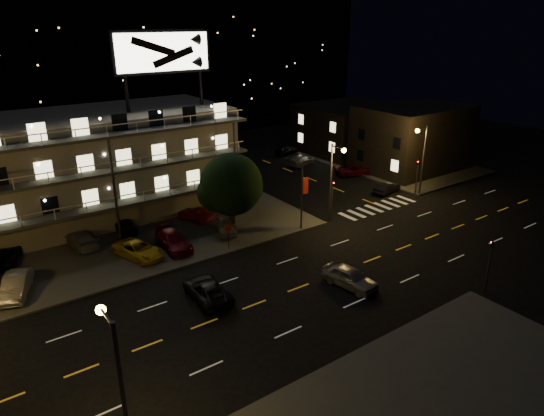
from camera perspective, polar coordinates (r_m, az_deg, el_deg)
ground at (r=38.37m, az=5.47°, el=-8.45°), size 140.00×140.00×0.00m
curb_nw at (r=49.38m, az=-23.16°, el=-3.02°), size 44.00×24.00×0.15m
curb_ne at (r=71.39m, az=13.35°, el=5.38°), size 16.00×24.00×0.15m
motel at (r=52.09m, az=-20.70°, el=4.74°), size 28.00×13.80×18.10m
side_bldg_front at (r=67.91m, az=16.17°, el=7.95°), size 14.06×10.00×8.50m
side_bldg_back at (r=75.89m, az=9.03°, el=9.29°), size 14.06×12.00×7.00m
hill_backdrop at (r=95.35m, az=-26.52°, el=14.72°), size 120.00×25.00×24.00m
streetlight_nc at (r=47.07m, az=7.25°, el=3.81°), size 0.44×1.92×8.00m
streetlight_ne at (r=57.12m, az=17.22°, el=6.15°), size 1.92×0.44×8.00m
streetlight_s at (r=22.39m, az=-17.62°, el=-18.67°), size 0.44×1.92×8.00m
signal_nw at (r=48.55m, az=7.11°, el=1.38°), size 0.20×0.27×4.60m
signal_sw at (r=38.88m, az=24.23°, el=-5.69°), size 0.20×0.27×4.60m
signal_ne at (r=57.77m, az=16.72°, el=3.89°), size 0.27×0.20×4.60m
banner_north at (r=45.76m, az=3.60°, el=1.40°), size 0.83×0.16×6.40m
stop_sign at (r=42.26m, az=-5.17°, el=-2.90°), size 0.91×0.11×2.61m
tree at (r=44.71m, az=-4.88°, el=2.55°), size 6.03×5.80×7.59m
lot_car_0 at (r=40.95m, az=-29.01°, el=-7.96°), size 2.80×4.18×1.32m
lot_car_1 at (r=40.32m, az=-27.90°, el=-8.05°), size 3.08×4.80×1.49m
lot_car_2 at (r=42.58m, az=-15.46°, el=-4.76°), size 3.63×5.32×1.35m
lot_car_3 at (r=43.49m, az=-11.55°, el=-3.71°), size 2.51×5.36×1.51m
lot_car_4 at (r=45.92m, az=-5.45°, el=-2.06°), size 3.03×4.36×1.38m
lot_car_6 at (r=45.93m, az=-28.96°, el=-4.91°), size 3.59×4.89×1.24m
lot_car_7 at (r=46.14m, az=-21.56°, el=-3.43°), size 2.30×4.90×1.38m
lot_car_8 at (r=47.78m, az=-16.95°, el=-2.02°), size 1.58×3.87×1.32m
lot_car_9 at (r=49.01m, az=-8.90°, el=-0.75°), size 2.77×4.09×1.28m
side_car_0 at (r=58.14m, az=13.38°, el=2.35°), size 4.17×2.13×1.31m
side_car_1 at (r=64.20m, az=9.61°, el=4.45°), size 5.38×3.84×1.36m
side_car_2 at (r=67.90m, az=3.49°, el=5.66°), size 5.21×3.21×1.41m
side_car_3 at (r=73.31m, az=1.74°, el=6.85°), size 4.23×2.27×1.37m
road_car_east at (r=37.51m, az=9.14°, el=-8.03°), size 2.51×4.75×1.54m
road_car_west at (r=35.86m, az=-7.64°, el=-9.56°), size 2.69×5.20×1.40m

